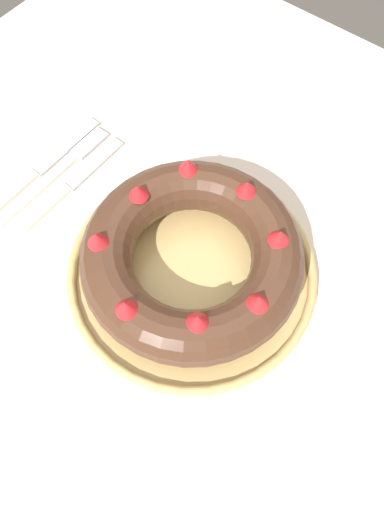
{
  "coord_description": "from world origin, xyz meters",
  "views": [
    {
      "loc": [
        0.19,
        -0.23,
        1.32
      ],
      "look_at": [
        0.02,
        -0.01,
        0.77
      ],
      "focal_mm": 35.0,
      "sensor_mm": 36.0,
      "label": 1
    }
  ],
  "objects_px": {
    "bundt_cake": "(192,256)",
    "serving_knife": "(34,175)",
    "fork": "(62,169)",
    "serving_dish": "(192,271)",
    "cake_knife": "(66,189)"
  },
  "relations": [
    {
      "from": "bundt_cake",
      "to": "serving_knife",
      "type": "bearing_deg",
      "value": -176.53
    },
    {
      "from": "bundt_cake",
      "to": "fork",
      "type": "height_order",
      "value": "bundt_cake"
    },
    {
      "from": "fork",
      "to": "serving_knife",
      "type": "distance_m",
      "value": 0.04
    },
    {
      "from": "serving_dish",
      "to": "fork",
      "type": "relative_size",
      "value": 1.52
    },
    {
      "from": "fork",
      "to": "bundt_cake",
      "type": "bearing_deg",
      "value": -5.1
    },
    {
      "from": "serving_dish",
      "to": "fork",
      "type": "distance_m",
      "value": 0.25
    },
    {
      "from": "fork",
      "to": "cake_knife",
      "type": "relative_size",
      "value": 1.08
    },
    {
      "from": "serving_knife",
      "to": "cake_knife",
      "type": "height_order",
      "value": "same"
    },
    {
      "from": "serving_dish",
      "to": "fork",
      "type": "xyz_separation_m",
      "value": [
        -0.25,
        0.02,
        -0.01
      ]
    },
    {
      "from": "serving_dish",
      "to": "cake_knife",
      "type": "bearing_deg",
      "value": -178.61
    },
    {
      "from": "bundt_cake",
      "to": "fork",
      "type": "xyz_separation_m",
      "value": [
        -0.25,
        0.02,
        -0.05
      ]
    },
    {
      "from": "cake_knife",
      "to": "fork",
      "type": "bearing_deg",
      "value": 140.87
    },
    {
      "from": "bundt_cake",
      "to": "cake_knife",
      "type": "xyz_separation_m",
      "value": [
        -0.22,
        -0.01,
        -0.05
      ]
    },
    {
      "from": "bundt_cake",
      "to": "fork",
      "type": "bearing_deg",
      "value": 176.52
    },
    {
      "from": "serving_dish",
      "to": "serving_knife",
      "type": "height_order",
      "value": "serving_dish"
    }
  ]
}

